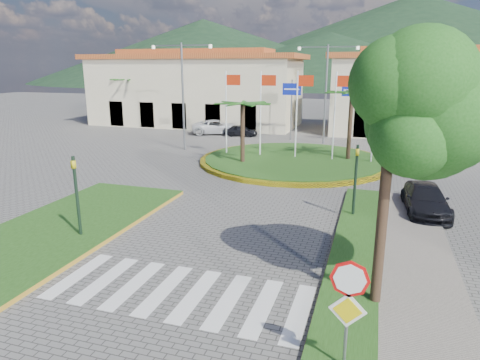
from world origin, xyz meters
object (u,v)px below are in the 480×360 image
(stop_sign, at_px, (348,299))
(car_side_right, at_px, (425,199))
(white_van, at_px, (217,127))
(car_dark_a, at_px, (241,130))
(deciduous_tree, at_px, (392,116))
(car_dark_b, at_px, (414,136))
(roundabout_island, at_px, (294,160))

(stop_sign, bearing_deg, car_side_right, 77.48)
(stop_sign, relative_size, white_van, 0.55)
(white_van, height_order, car_dark_a, white_van)
(stop_sign, relative_size, deciduous_tree, 0.39)
(white_van, xyz_separation_m, car_dark_a, (2.56, -0.50, -0.15))
(car_dark_b, bearing_deg, deciduous_tree, 156.58)
(car_dark_a, bearing_deg, roundabout_island, -150.94)
(deciduous_tree, relative_size, white_van, 1.40)
(deciduous_tree, bearing_deg, roundabout_island, 107.91)
(car_dark_b, relative_size, car_side_right, 0.86)
(car_dark_b, bearing_deg, white_van, 74.25)
(roundabout_island, distance_m, car_side_right, 11.21)
(white_van, relative_size, car_dark_b, 1.32)
(roundabout_island, relative_size, car_side_right, 2.97)
(roundabout_island, height_order, car_dark_a, roundabout_island)
(white_van, xyz_separation_m, car_dark_b, (17.67, 0.58, -0.07))
(stop_sign, height_order, car_dark_b, stop_sign)
(white_van, distance_m, car_dark_a, 2.62)
(car_side_right, bearing_deg, deciduous_tree, -107.10)
(deciduous_tree, bearing_deg, car_side_right, 77.02)
(white_van, bearing_deg, stop_sign, -176.63)
(car_dark_a, bearing_deg, stop_sign, -164.63)
(white_van, bearing_deg, deciduous_tree, -173.22)
(car_dark_a, distance_m, car_dark_b, 15.14)
(roundabout_island, bearing_deg, car_dark_b, 52.22)
(stop_sign, relative_size, car_side_right, 0.62)
(roundabout_island, relative_size, stop_sign, 4.79)
(stop_sign, distance_m, deciduous_tree, 4.59)
(roundabout_island, relative_size, white_van, 2.61)
(stop_sign, bearing_deg, deciduous_tree, 78.82)
(car_dark_b, distance_m, car_side_right, 19.06)
(deciduous_tree, height_order, car_dark_b, deciduous_tree)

